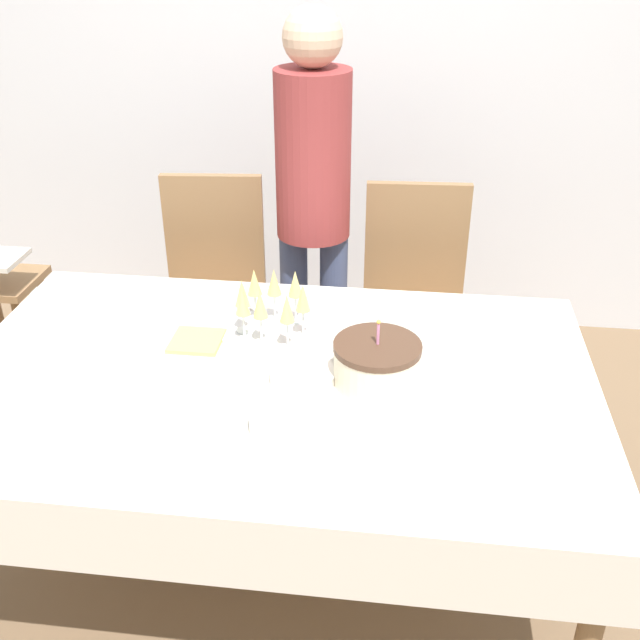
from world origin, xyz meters
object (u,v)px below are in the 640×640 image
person_standing (313,187)px  high_chair (1,299)px  champagne_tray (270,306)px  birthday_cake (377,362)px  plate_stack_main (293,421)px  dining_chair_far_right (414,299)px  plate_stack_dessert (303,376)px  dining_chair_far_left (213,288)px

person_standing → high_chair: person_standing is taller
champagne_tray → person_standing: bearing=86.8°
birthday_cake → plate_stack_main: bearing=-130.1°
person_standing → dining_chair_far_right: bearing=-5.8°
dining_chair_far_right → champagne_tray: (-0.44, -0.66, 0.29)m
plate_stack_dessert → person_standing: 0.98m
high_chair → champagne_tray: bearing=-24.8°
dining_chair_far_right → person_standing: 0.59m
plate_stack_main → plate_stack_dessert: plate_stack_main is taller
dining_chair_far_right → champagne_tray: dining_chair_far_right is taller
dining_chair_far_left → birthday_cake: bearing=-51.7°
dining_chair_far_right → person_standing: (-0.40, 0.04, 0.42)m
plate_stack_main → champagne_tray: bearing=107.1°
person_standing → high_chair: (-1.27, -0.14, -0.48)m
dining_chair_far_right → champagne_tray: bearing=-123.6°
plate_stack_main → dining_chair_far_left: bearing=114.2°
high_chair → birthday_cake: bearing=-26.8°
champagne_tray → dining_chair_far_right: bearing=56.4°
plate_stack_dessert → champagne_tray: bearing=118.9°
champagne_tray → high_chair: (-1.23, 0.57, -0.35)m
dining_chair_far_left → champagne_tray: size_ratio=3.26×
person_standing → plate_stack_main: bearing=-85.0°
dining_chair_far_left → plate_stack_main: 1.25m
champagne_tray → plate_stack_main: (0.14, -0.46, -0.08)m
dining_chair_far_right → person_standing: size_ratio=0.61×
birthday_cake → person_standing: bearing=107.8°
champagne_tray → dining_chair_far_left: bearing=118.7°
birthday_cake → plate_stack_dessert: birthday_cake is taller
dining_chair_far_left → dining_chair_far_right: same height
plate_stack_main → high_chair: plate_stack_main is taller
dining_chair_far_right → person_standing: person_standing is taller
dining_chair_far_left → dining_chair_far_right: bearing=0.0°
person_standing → dining_chair_far_left: bearing=-174.2°
champagne_tray → plate_stack_main: size_ratio=1.35×
champagne_tray → person_standing: size_ratio=0.19×
dining_chair_far_right → birthday_cake: bearing=-96.7°
birthday_cake → high_chair: birthday_cake is taller
dining_chair_far_right → plate_stack_dessert: 0.98m
champagne_tray → person_standing: 0.72m
dining_chair_far_left → champagne_tray: bearing=-61.3°
dining_chair_far_left → high_chair: bearing=-173.8°
dining_chair_far_left → champagne_tray: 0.81m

